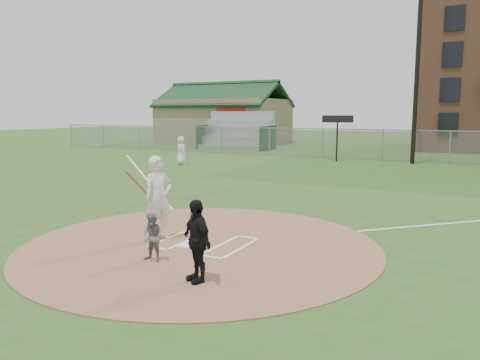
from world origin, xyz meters
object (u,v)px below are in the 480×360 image
at_px(home_plate, 190,245).
at_px(batter_at_plate, 158,198).
at_px(catcher, 153,237).
at_px(ondeck_player, 181,150).
at_px(umpire, 197,241).

distance_m(home_plate, batter_at_plate, 1.39).
height_order(catcher, ondeck_player, ondeck_player).
bearing_deg(catcher, umpire, -20.60).
distance_m(umpire, batter_at_plate, 3.10).
xyz_separation_m(catcher, batter_at_plate, (-0.91, 1.41, 0.53)).
relative_size(home_plate, umpire, 0.31).
bearing_deg(ondeck_player, home_plate, 155.20).
relative_size(catcher, ondeck_player, 0.60).
distance_m(home_plate, catcher, 1.40).
bearing_deg(ondeck_player, umpire, 155.41).
height_order(home_plate, ondeck_player, ondeck_player).
distance_m(home_plate, ondeck_player, 17.51).
xyz_separation_m(home_plate, umpire, (1.42, -1.88, 0.75)).
xyz_separation_m(umpire, batter_at_plate, (-2.37, 1.98, 0.26)).
height_order(umpire, batter_at_plate, batter_at_plate).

